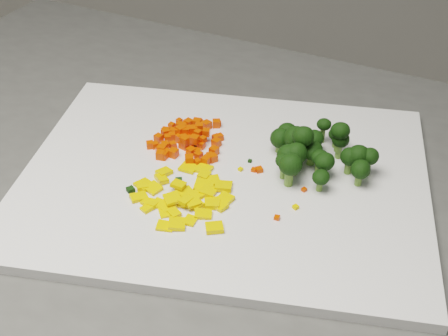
% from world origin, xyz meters
% --- Properties ---
extents(cutting_board, '(0.50, 0.40, 0.01)m').
position_xyz_m(cutting_board, '(-0.06, 0.60, 0.91)').
color(cutting_board, silver).
rests_on(cutting_board, counter_block).
extents(carrot_pile, '(0.11, 0.11, 0.03)m').
position_xyz_m(carrot_pile, '(-0.11, 0.66, 0.93)').
color(carrot_pile, '#F22F02').
rests_on(carrot_pile, cutting_board).
extents(pepper_pile, '(0.12, 0.12, 0.02)m').
position_xyz_m(pepper_pile, '(-0.09, 0.55, 0.92)').
color(pepper_pile, yellow).
rests_on(pepper_pile, cutting_board).
extents(broccoli_pile, '(0.13, 0.13, 0.06)m').
position_xyz_m(broccoli_pile, '(0.05, 0.65, 0.94)').
color(broccoli_pile, black).
rests_on(broccoli_pile, cutting_board).
extents(carrot_cube_0, '(0.01, 0.01, 0.01)m').
position_xyz_m(carrot_cube_0, '(-0.14, 0.70, 0.92)').
color(carrot_cube_0, '#F22F02').
rests_on(carrot_cube_0, carrot_pile).
extents(carrot_cube_1, '(0.01, 0.01, 0.01)m').
position_xyz_m(carrot_cube_1, '(-0.15, 0.64, 0.92)').
color(carrot_cube_1, '#F22F02').
rests_on(carrot_cube_1, carrot_pile).
extents(carrot_cube_2, '(0.01, 0.01, 0.01)m').
position_xyz_m(carrot_cube_2, '(-0.10, 0.65, 0.92)').
color(carrot_cube_2, '#F22F02').
rests_on(carrot_cube_2, carrot_pile).
extents(carrot_cube_3, '(0.01, 0.01, 0.01)m').
position_xyz_m(carrot_cube_3, '(-0.12, 0.70, 0.92)').
color(carrot_cube_3, '#F22F02').
rests_on(carrot_cube_3, carrot_pile).
extents(carrot_cube_4, '(0.01, 0.01, 0.01)m').
position_xyz_m(carrot_cube_4, '(-0.08, 0.63, 0.92)').
color(carrot_cube_4, '#F22F02').
rests_on(carrot_cube_4, carrot_pile).
extents(carrot_cube_5, '(0.01, 0.01, 0.01)m').
position_xyz_m(carrot_cube_5, '(-0.15, 0.67, 0.92)').
color(carrot_cube_5, '#F22F02').
rests_on(carrot_cube_5, carrot_pile).
extents(carrot_cube_6, '(0.01, 0.01, 0.01)m').
position_xyz_m(carrot_cube_6, '(-0.14, 0.62, 0.92)').
color(carrot_cube_6, '#F22F02').
rests_on(carrot_cube_6, carrot_pile).
extents(carrot_cube_7, '(0.01, 0.01, 0.01)m').
position_xyz_m(carrot_cube_7, '(-0.10, 0.65, 0.92)').
color(carrot_cube_7, '#F22F02').
rests_on(carrot_cube_7, carrot_pile).
extents(carrot_cube_8, '(0.01, 0.01, 0.01)m').
position_xyz_m(carrot_cube_8, '(-0.08, 0.63, 0.92)').
color(carrot_cube_8, '#F22F02').
rests_on(carrot_cube_8, carrot_pile).
extents(carrot_cube_9, '(0.01, 0.01, 0.01)m').
position_xyz_m(carrot_cube_9, '(-0.12, 0.67, 0.92)').
color(carrot_cube_9, '#F22F02').
rests_on(carrot_cube_9, carrot_pile).
extents(carrot_cube_10, '(0.01, 0.01, 0.01)m').
position_xyz_m(carrot_cube_10, '(-0.13, 0.67, 0.92)').
color(carrot_cube_10, '#F22F02').
rests_on(carrot_cube_10, carrot_pile).
extents(carrot_cube_11, '(0.01, 0.01, 0.01)m').
position_xyz_m(carrot_cube_11, '(-0.08, 0.64, 0.92)').
color(carrot_cube_11, '#F22F02').
rests_on(carrot_cube_11, carrot_pile).
extents(carrot_cube_12, '(0.01, 0.01, 0.01)m').
position_xyz_m(carrot_cube_12, '(-0.13, 0.64, 0.92)').
color(carrot_cube_12, '#F22F02').
rests_on(carrot_cube_12, carrot_pile).
extents(carrot_cube_13, '(0.01, 0.01, 0.01)m').
position_xyz_m(carrot_cube_13, '(-0.09, 0.70, 0.92)').
color(carrot_cube_13, '#F22F02').
rests_on(carrot_cube_13, carrot_pile).
extents(carrot_cube_14, '(0.01, 0.01, 0.01)m').
position_xyz_m(carrot_cube_14, '(-0.11, 0.65, 0.92)').
color(carrot_cube_14, '#F22F02').
rests_on(carrot_cube_14, carrot_pile).
extents(carrot_cube_15, '(0.01, 0.01, 0.01)m').
position_xyz_m(carrot_cube_15, '(-0.08, 0.63, 0.92)').
color(carrot_cube_15, '#F22F02').
rests_on(carrot_cube_15, carrot_pile).
extents(carrot_cube_16, '(0.01, 0.01, 0.01)m').
position_xyz_m(carrot_cube_16, '(-0.09, 0.67, 0.93)').
color(carrot_cube_16, '#F22F02').
rests_on(carrot_cube_16, carrot_pile).
extents(carrot_cube_17, '(0.01, 0.01, 0.01)m').
position_xyz_m(carrot_cube_17, '(-0.11, 0.65, 0.92)').
color(carrot_cube_17, '#F22F02').
rests_on(carrot_cube_17, carrot_pile).
extents(carrot_cube_18, '(0.01, 0.01, 0.01)m').
position_xyz_m(carrot_cube_18, '(-0.10, 0.66, 0.92)').
color(carrot_cube_18, '#F22F02').
rests_on(carrot_cube_18, carrot_pile).
extents(carrot_cube_19, '(0.01, 0.01, 0.01)m').
position_xyz_m(carrot_cube_19, '(-0.13, 0.69, 0.92)').
color(carrot_cube_19, '#F22F02').
rests_on(carrot_cube_19, carrot_pile).
extents(carrot_cube_20, '(0.01, 0.01, 0.01)m').
position_xyz_m(carrot_cube_20, '(-0.12, 0.67, 0.93)').
color(carrot_cube_20, '#F22F02').
rests_on(carrot_cube_20, carrot_pile).
extents(carrot_cube_21, '(0.01, 0.01, 0.01)m').
position_xyz_m(carrot_cube_21, '(-0.09, 0.71, 0.92)').
color(carrot_cube_21, '#F22F02').
rests_on(carrot_cube_21, carrot_pile).
extents(carrot_cube_22, '(0.01, 0.01, 0.01)m').
position_xyz_m(carrot_cube_22, '(-0.10, 0.62, 0.92)').
color(carrot_cube_22, '#F22F02').
rests_on(carrot_cube_22, carrot_pile).
extents(carrot_cube_23, '(0.01, 0.01, 0.01)m').
position_xyz_m(carrot_cube_23, '(-0.08, 0.62, 0.92)').
color(carrot_cube_23, '#F22F02').
rests_on(carrot_cube_23, carrot_pile).
extents(carrot_cube_24, '(0.01, 0.01, 0.01)m').
position_xyz_m(carrot_cube_24, '(-0.10, 0.65, 0.93)').
color(carrot_cube_24, '#F22F02').
rests_on(carrot_cube_24, carrot_pile).
extents(carrot_cube_25, '(0.01, 0.01, 0.01)m').
position_xyz_m(carrot_cube_25, '(-0.15, 0.69, 0.92)').
color(carrot_cube_25, '#F22F02').
rests_on(carrot_cube_25, carrot_pile).
extents(carrot_cube_26, '(0.01, 0.01, 0.01)m').
position_xyz_m(carrot_cube_26, '(-0.11, 0.67, 0.92)').
color(carrot_cube_26, '#F22F02').
rests_on(carrot_cube_26, carrot_pile).
extents(carrot_cube_27, '(0.01, 0.01, 0.01)m').
position_xyz_m(carrot_cube_27, '(-0.12, 0.65, 0.92)').
color(carrot_cube_27, '#F22F02').
rests_on(carrot_cube_27, carrot_pile).
extents(carrot_cube_28, '(0.01, 0.01, 0.01)m').
position_xyz_m(carrot_cube_28, '(-0.14, 0.66, 0.92)').
color(carrot_cube_28, '#F22F02').
rests_on(carrot_cube_28, carrot_pile).
extents(carrot_cube_29, '(0.01, 0.01, 0.01)m').
position_xyz_m(carrot_cube_29, '(-0.12, 0.64, 0.93)').
color(carrot_cube_29, '#F22F02').
rests_on(carrot_cube_29, carrot_pile).
extents(carrot_cube_30, '(0.01, 0.01, 0.01)m').
position_xyz_m(carrot_cube_30, '(-0.12, 0.68, 0.92)').
color(carrot_cube_30, '#F22F02').
rests_on(carrot_cube_30, carrot_pile).
extents(carrot_cube_31, '(0.01, 0.01, 0.01)m').
position_xyz_m(carrot_cube_31, '(-0.14, 0.64, 0.92)').
color(carrot_cube_31, '#F22F02').
rests_on(carrot_cube_31, carrot_pile).
extents(carrot_cube_32, '(0.01, 0.01, 0.01)m').
position_xyz_m(carrot_cube_32, '(-0.11, 0.63, 0.92)').
color(carrot_cube_32, '#F22F02').
rests_on(carrot_cube_32, carrot_pile).
extents(carrot_cube_33, '(0.01, 0.01, 0.01)m').
position_xyz_m(carrot_cube_33, '(-0.16, 0.64, 0.92)').
color(carrot_cube_33, '#F22F02').
rests_on(carrot_cube_33, carrot_pile).
extents(carrot_cube_34, '(0.01, 0.01, 0.01)m').
position_xyz_m(carrot_cube_34, '(-0.11, 0.66, 0.92)').
color(carrot_cube_34, '#F22F02').
rests_on(carrot_cube_34, carrot_pile).
extents(carrot_cube_35, '(0.01, 0.01, 0.01)m').
position_xyz_m(carrot_cube_35, '(-0.12, 0.65, 0.93)').
color(carrot_cube_35, '#F22F02').
rests_on(carrot_cube_35, carrot_pile).
extents(carrot_cube_36, '(0.01, 0.01, 0.01)m').
position_xyz_m(carrot_cube_36, '(-0.14, 0.63, 0.92)').
color(carrot_cube_36, '#F22F02').
rests_on(carrot_cube_36, carrot_pile).
extents(carrot_cube_37, '(0.01, 0.01, 0.01)m').
position_xyz_m(carrot_cube_37, '(-0.08, 0.67, 0.92)').
color(carrot_cube_37, '#F22F02').
rests_on(carrot_cube_37, carrot_pile).
extents(carrot_cube_38, '(0.01, 0.01, 0.01)m').
position_xyz_m(carrot_cube_38, '(-0.08, 0.66, 0.92)').
color(carrot_cube_38, '#F22F02').
rests_on(carrot_cube_38, carrot_pile).
extents(carrot_cube_39, '(0.01, 0.01, 0.01)m').
position_xyz_m(carrot_cube_39, '(-0.15, 0.67, 0.92)').
color(carrot_cube_39, '#F22F02').
rests_on(carrot_cube_39, carrot_pile).
extents(carrot_cube_40, '(0.01, 0.01, 0.01)m').
position_xyz_m(carrot_cube_40, '(-0.13, 0.67, 0.92)').
color(carrot_cube_40, '#F22F02').
rests_on(carrot_cube_40, carrot_pile).
extents(carrot_cube_41, '(0.01, 0.01, 0.01)m').
position_xyz_m(carrot_cube_41, '(-0.11, 0.67, 0.93)').
color(carrot_cube_41, '#F22F02').
rests_on(carrot_cube_41, carrot_pile).
extents(carrot_cube_42, '(0.01, 0.01, 0.01)m').
position_xyz_m(carrot_cube_42, '(-0.08, 0.63, 0.92)').
color(carrot_cube_42, '#F22F02').
rests_on(carrot_cube_42, carrot_pile).
extents(carrot_cube_43, '(0.01, 0.01, 0.01)m').
position_xyz_m(carrot_cube_43, '(-0.10, 0.70, 0.92)').
color(carrot_cube_43, '#F22F02').
rests_on(carrot_cube_43, carrot_pile).
extents(carrot_cube_44, '(0.01, 0.01, 0.01)m').
position_xyz_m(carrot_cube_44, '(-0.14, 0.63, 0.92)').
color(carrot_cube_44, '#F22F02').
rests_on(carrot_cube_44, carrot_pile).
extents(carrot_cube_45, '(0.01, 0.01, 0.01)m').
position_xyz_m(carrot_cube_45, '(-0.14, 0.63, 0.92)').
color(carrot_cube_45, '#F22F02').
rests_on(carrot_cube_45, carrot_pile).
extents(carrot_cube_46, '(0.01, 0.01, 0.01)m').
position_xyz_m(carrot_cube_46, '(-0.13, 0.66, 0.92)').
color(carrot_cube_46, '#F22F02').
rests_on(carrot_cube_46, carrot_pile).
extents(carrot_cube_47, '(0.01, 0.01, 0.01)m').
position_xyz_m(carrot_cube_47, '(-0.13, 0.68, 0.92)').
color(carrot_cube_47, '#F22F02').
rests_on(carrot_cube_47, carrot_pile).
extents(carrot_cube_48, '(0.01, 0.01, 0.01)m').
position_xyz_m(carrot_cube_48, '(-0.11, 0.67, 0.93)').
color(carrot_cube_48, '#F22F02').
rests_on(carrot_cube_48, carrot_pile).
extents(carrot_cube_49, '(0.01, 0.01, 0.01)m').
position_xyz_m(carrot_cube_49, '(-0.11, 0.67, 0.92)').
color(carrot_cube_49, '#F22F02').
rests_on(carrot_cube_49, carrot_pile).
extents(carrot_cube_50, '(0.01, 0.01, 0.01)m').
position_xyz_m(carrot_cube_50, '(-0.15, 0.66, 0.92)').
color(carrot_cube_50, '#F22F02').
rests_on(carrot_cube_50, carrot_pile).
extents(carrot_cube_51, '(0.01, 0.01, 0.01)m').
position_xyz_m(carrot_cube_51, '(-0.08, 0.67, 0.92)').
color(carrot_cube_51, '#F22F02').
rests_on(carrot_cube_51, carrot_pile).
extents(carrot_cube_52, '(0.01, 0.01, 0.01)m').
position_xyz_m(carrot_cube_52, '(-0.14, 0.69, 0.92)').
color(carrot_cube_52, '#F22F02').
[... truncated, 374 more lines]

